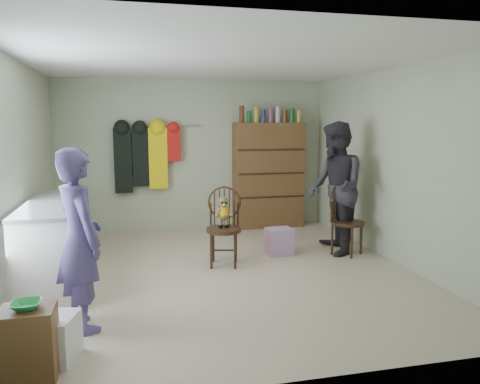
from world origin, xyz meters
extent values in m
plane|color=beige|center=(0.00, 0.00, 0.00)|extent=(5.00, 5.00, 0.00)
plane|color=#B7C0A1|center=(0.00, 2.50, 1.25)|extent=(4.50, 0.00, 4.50)
plane|color=#B7C0A1|center=(-2.25, 0.00, 1.25)|extent=(0.00, 5.00, 5.00)
plane|color=#B7C0A1|center=(2.25, 0.00, 1.25)|extent=(0.00, 5.00, 5.00)
plane|color=white|center=(0.00, 0.00, 2.50)|extent=(5.00, 5.00, 0.00)
cube|color=silver|center=(-1.95, 0.00, 0.45)|extent=(0.60, 1.80, 0.90)
cube|color=slate|center=(-1.95, 0.00, 0.92)|extent=(0.64, 1.86, 0.04)
cylinder|color=#99999E|center=(-1.64, -0.45, 0.54)|extent=(0.02, 0.02, 0.14)
cylinder|color=#99999E|center=(-1.64, 0.45, 0.54)|extent=(0.02, 0.02, 0.14)
cube|color=brown|center=(-1.81, -2.04, 0.26)|extent=(0.37, 0.32, 0.53)
imported|color=green|center=(-1.81, -2.04, 0.55)|extent=(0.21, 0.21, 0.05)
cube|color=white|center=(-1.71, -1.78, 0.18)|extent=(0.45, 0.43, 0.35)
cylinder|color=#3B2314|center=(0.05, 0.27, 0.46)|extent=(0.54, 0.54, 0.04)
cylinder|color=#3B2314|center=(-0.13, 0.16, 0.22)|extent=(0.04, 0.04, 0.44)
cylinder|color=#3B2314|center=(0.16, 0.09, 0.22)|extent=(0.04, 0.04, 0.44)
cylinder|color=#3B2314|center=(-0.05, 0.46, 0.22)|extent=(0.04, 0.04, 0.44)
cylinder|color=#3B2314|center=(0.24, 0.38, 0.22)|extent=(0.04, 0.04, 0.44)
torus|color=#3B2314|center=(0.10, 0.44, 0.78)|extent=(0.42, 0.13, 0.43)
cylinder|color=#3B2314|center=(-0.08, 0.47, 0.63)|extent=(0.03, 0.03, 0.29)
cylinder|color=#3B2314|center=(0.27, 0.38, 0.63)|extent=(0.03, 0.03, 0.29)
cylinder|color=yellow|center=(0.05, 0.29, 0.69)|extent=(0.12, 0.12, 0.12)
cylinder|color=#475128|center=(0.05, 0.29, 0.58)|extent=(0.07, 0.07, 0.18)
sphere|color=#9E7042|center=(0.05, 0.29, 0.80)|extent=(0.11, 0.11, 0.11)
cylinder|color=#475128|center=(0.05, 0.29, 0.86)|extent=(0.10, 0.10, 0.04)
cube|color=black|center=(0.05, 0.24, 0.81)|extent=(0.08, 0.01, 0.02)
cylinder|color=#3B2314|center=(1.80, 0.36, 0.45)|extent=(0.59, 0.59, 0.04)
cylinder|color=#3B2314|center=(1.77, 0.16, 0.21)|extent=(0.03, 0.03, 0.42)
cylinder|color=#3B2314|center=(2.00, 0.33, 0.21)|extent=(0.03, 0.03, 0.42)
cylinder|color=#3B2314|center=(1.60, 0.39, 0.21)|extent=(0.03, 0.03, 0.42)
cylinder|color=#3B2314|center=(1.82, 0.56, 0.21)|extent=(0.03, 0.03, 0.42)
torus|color=#3B2314|center=(1.70, 0.49, 0.75)|extent=(0.35, 0.27, 0.41)
cylinder|color=#3B2314|center=(1.57, 0.38, 0.61)|extent=(0.03, 0.03, 0.28)
cylinder|color=#3B2314|center=(1.84, 0.59, 0.61)|extent=(0.03, 0.03, 0.28)
cube|color=pink|center=(0.89, 0.58, 0.18)|extent=(0.37, 0.30, 0.37)
imported|color=#4F427A|center=(-1.52, -1.23, 0.80)|extent=(0.61, 0.70, 1.60)
imported|color=#2D2B33|center=(1.66, 0.49, 0.91)|extent=(0.81, 0.98, 1.83)
cube|color=brown|center=(1.25, 2.30, 0.90)|extent=(1.20, 0.38, 1.80)
cube|color=#3B2314|center=(1.25, 2.11, 0.55)|extent=(1.16, 0.02, 0.03)
cube|color=#3B2314|center=(1.25, 2.11, 0.95)|extent=(1.16, 0.02, 0.03)
cube|color=#3B2314|center=(1.25, 2.11, 1.35)|extent=(1.16, 0.02, 0.03)
cylinder|color=#592D14|center=(0.75, 2.20, 1.94)|extent=(0.08, 0.08, 0.28)
cylinder|color=#19591E|center=(0.88, 2.20, 1.90)|extent=(0.08, 0.08, 0.20)
cylinder|color=#A59933|center=(1.00, 2.20, 1.92)|extent=(0.09, 0.09, 0.25)
cylinder|color=navy|center=(1.12, 2.20, 1.91)|extent=(0.07, 0.07, 0.22)
cylinder|color=#8C3F59|center=(1.25, 2.20, 1.92)|extent=(0.08, 0.08, 0.24)
cylinder|color=#B2B2B7|center=(1.38, 2.20, 1.93)|extent=(0.08, 0.08, 0.27)
cylinder|color=#592D14|center=(1.50, 2.20, 1.91)|extent=(0.09, 0.09, 0.21)
cylinder|color=#19591E|center=(1.62, 2.20, 1.92)|extent=(0.09, 0.09, 0.24)
cylinder|color=#A59933|center=(1.75, 2.20, 1.90)|extent=(0.09, 0.09, 0.20)
cylinder|color=#99999E|center=(-0.40, 2.44, 1.75)|extent=(1.00, 0.02, 0.02)
cube|color=black|center=(-1.18, 2.38, 1.19)|extent=(0.28, 0.10, 1.05)
cube|color=black|center=(-0.90, 2.38, 1.25)|extent=(0.26, 0.10, 0.95)
cube|color=yellow|center=(-0.62, 2.38, 1.22)|extent=(0.30, 0.10, 1.00)
cube|color=red|center=(-0.36, 2.38, 1.44)|extent=(0.22, 0.10, 0.55)
camera|label=1|loc=(-1.07, -5.39, 1.82)|focal=35.00mm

